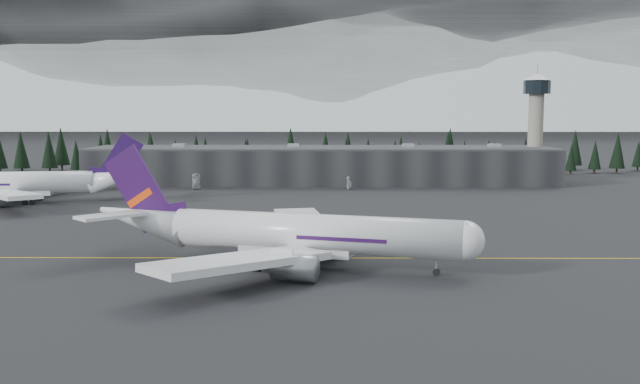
{
  "coord_description": "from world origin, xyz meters",
  "views": [
    {
      "loc": [
        0.99,
        -123.33,
        25.66
      ],
      "look_at": [
        0.0,
        20.0,
        9.0
      ],
      "focal_mm": 40.0,
      "sensor_mm": 36.0,
      "label": 1
    }
  ],
  "objects_px": {
    "control_tower": "(536,116)",
    "jet_main": "(280,232)",
    "terminal": "(322,165)",
    "jet_parked": "(27,183)",
    "gse_vehicle_a": "(196,187)",
    "gse_vehicle_b": "(349,187)"
  },
  "relations": [
    {
      "from": "control_tower",
      "to": "gse_vehicle_b",
      "type": "bearing_deg",
      "value": -160.2
    },
    {
      "from": "terminal",
      "to": "gse_vehicle_b",
      "type": "bearing_deg",
      "value": -67.11
    },
    {
      "from": "terminal",
      "to": "control_tower",
      "type": "xyz_separation_m",
      "value": [
        75.0,
        3.0,
        17.11
      ]
    },
    {
      "from": "control_tower",
      "to": "jet_parked",
      "type": "bearing_deg",
      "value": -160.12
    },
    {
      "from": "jet_parked",
      "to": "gse_vehicle_a",
      "type": "distance_m",
      "value": 52.52
    },
    {
      "from": "terminal",
      "to": "jet_parked",
      "type": "xyz_separation_m",
      "value": [
        -81.23,
        -53.49,
        -0.86
      ]
    },
    {
      "from": "terminal",
      "to": "control_tower",
      "type": "distance_m",
      "value": 76.98
    },
    {
      "from": "jet_parked",
      "to": "gse_vehicle_b",
      "type": "relative_size",
      "value": 15.18
    },
    {
      "from": "jet_parked",
      "to": "control_tower",
      "type": "bearing_deg",
      "value": -168.23
    },
    {
      "from": "control_tower",
      "to": "terminal",
      "type": "bearing_deg",
      "value": -177.71
    },
    {
      "from": "jet_parked",
      "to": "jet_main",
      "type": "bearing_deg",
      "value": 125.17
    },
    {
      "from": "jet_main",
      "to": "gse_vehicle_a",
      "type": "distance_m",
      "value": 117.41
    },
    {
      "from": "jet_parked",
      "to": "gse_vehicle_a",
      "type": "bearing_deg",
      "value": -149.33
    },
    {
      "from": "jet_parked",
      "to": "gse_vehicle_a",
      "type": "height_order",
      "value": "jet_parked"
    },
    {
      "from": "jet_main",
      "to": "gse_vehicle_b",
      "type": "distance_m",
      "value": 113.27
    },
    {
      "from": "jet_main",
      "to": "jet_parked",
      "type": "xyz_separation_m",
      "value": [
        -74.86,
        79.49,
        -0.12
      ]
    },
    {
      "from": "gse_vehicle_a",
      "to": "gse_vehicle_b",
      "type": "xyz_separation_m",
      "value": [
        49.25,
        -0.1,
        0.0
      ]
    },
    {
      "from": "terminal",
      "to": "jet_main",
      "type": "height_order",
      "value": "jet_main"
    },
    {
      "from": "control_tower",
      "to": "jet_main",
      "type": "height_order",
      "value": "control_tower"
    },
    {
      "from": "terminal",
      "to": "jet_parked",
      "type": "relative_size",
      "value": 2.45
    },
    {
      "from": "jet_main",
      "to": "gse_vehicle_a",
      "type": "relative_size",
      "value": 12.44
    },
    {
      "from": "control_tower",
      "to": "jet_main",
      "type": "relative_size",
      "value": 0.57
    }
  ]
}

